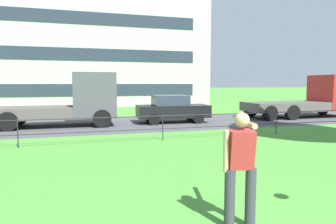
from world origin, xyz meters
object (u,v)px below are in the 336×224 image
(flatbed_truck_right, at_px, (313,98))
(apartment_building_background, at_px, (87,42))
(person_thrower, at_px, (240,166))
(car_black_center, at_px, (172,109))
(flatbed_truck_far_right, at_px, (65,102))

(flatbed_truck_right, xyz_separation_m, apartment_building_background, (-14.20, 17.28, 5.41))
(apartment_building_background, bearing_deg, person_thrower, -86.11)
(flatbed_truck_right, bearing_deg, car_black_center, -178.95)
(car_black_center, bearing_deg, person_thrower, -101.68)
(person_thrower, bearing_deg, flatbed_truck_right, 44.48)
(flatbed_truck_right, relative_size, apartment_building_background, 0.30)
(person_thrower, bearing_deg, flatbed_truck_far_right, 105.21)
(flatbed_truck_far_right, xyz_separation_m, car_black_center, (5.70, -0.17, -0.44))
(car_black_center, bearing_deg, flatbed_truck_far_right, 178.30)
(flatbed_truck_far_right, relative_size, car_black_center, 1.81)
(car_black_center, distance_m, apartment_building_background, 18.94)
(person_thrower, distance_m, apartment_building_background, 29.88)
(person_thrower, relative_size, flatbed_truck_far_right, 0.24)
(flatbed_truck_far_right, relative_size, apartment_building_background, 0.30)
(apartment_building_background, bearing_deg, flatbed_truck_right, -50.60)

